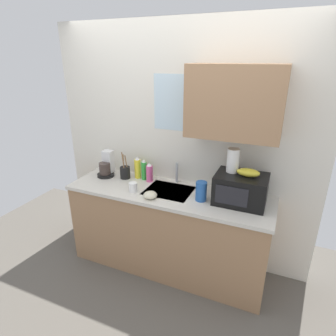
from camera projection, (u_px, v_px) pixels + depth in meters
kitchen_wall_assembly at (189, 141)px, 2.87m from camera, size 2.83×0.42×2.50m
counter_unit at (168, 229)px, 2.97m from camera, size 2.06×0.63×0.90m
sink_faucet at (177, 173)px, 2.97m from camera, size 0.03×0.03×0.22m
microwave at (241, 189)px, 2.54m from camera, size 0.46×0.35×0.27m
banana_bunch at (248, 172)px, 2.46m from camera, size 0.20×0.11×0.07m
paper_towel_roll at (233, 160)px, 2.53m from camera, size 0.11×0.11×0.22m
coffee_maker at (107, 167)px, 3.15m from camera, size 0.19×0.21×0.28m
dish_soap_bottle_pink at (150, 173)px, 3.00m from camera, size 0.07×0.07×0.21m
dish_soap_bottle_green at (144, 170)px, 3.04m from camera, size 0.06×0.06×0.23m
dish_soap_bottle_yellow at (138, 168)px, 3.08m from camera, size 0.07×0.07×0.25m
cereal_canister at (201, 191)px, 2.60m from camera, size 0.10×0.10×0.18m
mug_white at (133, 187)px, 2.78m from camera, size 0.08×0.08×0.09m
utensil_crock at (125, 172)px, 3.09m from camera, size 0.11×0.11×0.30m
small_bowl at (150, 195)px, 2.66m from camera, size 0.13×0.13×0.06m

